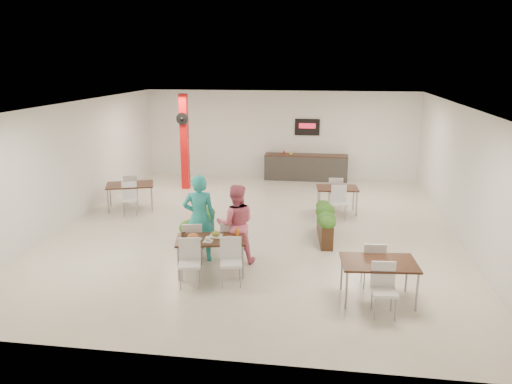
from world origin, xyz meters
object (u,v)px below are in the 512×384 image
Objects in this scene: side_table_a at (130,188)px; side_table_c at (379,267)px; diner_woman at (236,224)px; planter_right at (325,220)px; diner_man at (199,218)px; main_table at (210,244)px; red_column at (185,141)px; planter_left at (199,227)px; service_counter at (306,167)px; side_table_b at (337,192)px.

side_table_c is at bearing -55.93° from side_table_a.
diner_woman is 0.98× the size of planter_right.
side_table_c is at bearing 142.07° from diner_woman.
diner_man is at bearing -69.06° from side_table_a.
main_table is 1.12× the size of side_table_c.
diner_man is 1.11× the size of diner_woman.
diner_woman is 5.18m from side_table_a.
red_column reaches higher than planter_left.
service_counter reaches higher than diner_man.
main_table is 1.10× the size of side_table_a.
side_table_c is (1.77, -9.36, 0.15)m from service_counter.
side_table_b is at bearing -22.64° from red_column.
diner_woman reaches higher than side_table_b.
service_counter is 1.73× the size of diner_woman.
service_counter is at bearing 99.95° from side_table_b.
planter_left is 1.02× the size of side_table_b.
red_column is 1.94× the size of side_table_c.
diner_woman is at bearing 58.12° from main_table.
planter_left is (-0.62, 1.42, -0.15)m from main_table.
side_table_b is at bearing -139.10° from diner_man.
side_table_b reaches higher than planter_right.
side_table_b is at bearing 44.95° from planter_left.
side_table_b and side_table_c have the same top height.
planter_right is 2.29m from side_table_b.
diner_woman is at bearing -124.16° from side_table_b.
service_counter is 1.63× the size of main_table.
side_table_a reaches higher than planter_left.
red_column is at bearing 110.09° from main_table.
service_counter reaches higher than side_table_c.
main_table is 3.31m from planter_right.
side_table_a is 1.01× the size of side_table_c.
side_table_c is (0.68, -5.38, 0.01)m from side_table_b.
diner_man is 3.23m from planter_right.
side_table_a is at bearing -54.75° from diner_woman.
side_table_a is (-4.93, -4.47, 0.15)m from service_counter.
main_table is 1.56m from planter_left.
service_counter reaches higher than side_table_b.
planter_right is (2.69, 1.72, -0.48)m from diner_man.
diner_man reaches higher than side_table_a.
planter_right is at bearing -159.47° from diner_man.
side_table_c is (5.76, -7.50, -1.01)m from red_column.
main_table is at bearing -133.93° from planter_right.
diner_woman is at bearing 167.83° from diner_man.
diner_man is at bearing -103.50° from service_counter.
service_counter is 9.53m from side_table_c.
diner_man is at bearing -147.30° from planter_right.
side_table_b is (6.01, 0.49, -0.01)m from side_table_a.
diner_woman reaches higher than main_table.
planter_right is (1.89, 1.72, -0.38)m from diner_woman.
planter_left is (-0.23, 0.77, -0.48)m from diner_man.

